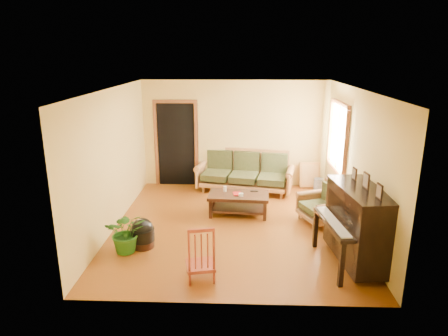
{
  "coord_description": "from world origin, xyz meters",
  "views": [
    {
      "loc": [
        0.1,
        -7.1,
        3.22
      ],
      "look_at": [
        -0.18,
        0.2,
        1.1
      ],
      "focal_mm": 32.0,
      "sensor_mm": 36.0,
      "label": 1
    }
  ],
  "objects_px": {
    "piano": "(358,227)",
    "footstool": "(143,236)",
    "sofa": "(244,172)",
    "red_chair": "(200,252)",
    "ceramic_crock": "(318,184)",
    "potted_plant": "(127,232)",
    "coffee_table": "(239,204)",
    "armchair": "(320,203)"
  },
  "relations": [
    {
      "from": "piano",
      "to": "footstool",
      "type": "bearing_deg",
      "value": 166.06
    },
    {
      "from": "coffee_table",
      "to": "footstool",
      "type": "xyz_separation_m",
      "value": [
        -1.63,
        -1.51,
        -0.03
      ]
    },
    {
      "from": "footstool",
      "to": "armchair",
      "type": "bearing_deg",
      "value": 20.01
    },
    {
      "from": "coffee_table",
      "to": "sofa",
      "type": "bearing_deg",
      "value": 84.88
    },
    {
      "from": "footstool",
      "to": "potted_plant",
      "type": "distance_m",
      "value": 0.33
    },
    {
      "from": "coffee_table",
      "to": "piano",
      "type": "xyz_separation_m",
      "value": [
        1.85,
        -1.94,
        0.41
      ]
    },
    {
      "from": "piano",
      "to": "potted_plant",
      "type": "bearing_deg",
      "value": 169.28
    },
    {
      "from": "coffee_table",
      "to": "potted_plant",
      "type": "height_order",
      "value": "potted_plant"
    },
    {
      "from": "sofa",
      "to": "piano",
      "type": "distance_m",
      "value": 3.81
    },
    {
      "from": "sofa",
      "to": "red_chair",
      "type": "relative_size",
      "value": 2.57
    },
    {
      "from": "piano",
      "to": "armchair",
      "type": "bearing_deg",
      "value": 92.81
    },
    {
      "from": "sofa",
      "to": "potted_plant",
      "type": "bearing_deg",
      "value": -110.82
    },
    {
      "from": "sofa",
      "to": "red_chair",
      "type": "height_order",
      "value": "sofa"
    },
    {
      "from": "ceramic_crock",
      "to": "potted_plant",
      "type": "height_order",
      "value": "potted_plant"
    },
    {
      "from": "sofa",
      "to": "red_chair",
      "type": "distance_m",
      "value": 3.98
    },
    {
      "from": "armchair",
      "to": "footstool",
      "type": "height_order",
      "value": "armchair"
    },
    {
      "from": "footstool",
      "to": "potted_plant",
      "type": "xyz_separation_m",
      "value": [
        -0.22,
        -0.18,
        0.17
      ]
    },
    {
      "from": "coffee_table",
      "to": "red_chair",
      "type": "bearing_deg",
      "value": -102.58
    },
    {
      "from": "sofa",
      "to": "coffee_table",
      "type": "relative_size",
      "value": 1.85
    },
    {
      "from": "red_chair",
      "to": "ceramic_crock",
      "type": "height_order",
      "value": "red_chair"
    },
    {
      "from": "piano",
      "to": "coffee_table",
      "type": "bearing_deg",
      "value": 126.81
    },
    {
      "from": "armchair",
      "to": "ceramic_crock",
      "type": "distance_m",
      "value": 2.02
    },
    {
      "from": "footstool",
      "to": "ceramic_crock",
      "type": "xyz_separation_m",
      "value": [
        3.57,
        3.15,
        -0.06
      ]
    },
    {
      "from": "ceramic_crock",
      "to": "potted_plant",
      "type": "distance_m",
      "value": 5.05
    },
    {
      "from": "coffee_table",
      "to": "footstool",
      "type": "relative_size",
      "value": 3.0
    },
    {
      "from": "sofa",
      "to": "piano",
      "type": "height_order",
      "value": "piano"
    },
    {
      "from": "coffee_table",
      "to": "armchair",
      "type": "xyz_separation_m",
      "value": [
        1.58,
        -0.34,
        0.18
      ]
    },
    {
      "from": "sofa",
      "to": "ceramic_crock",
      "type": "height_order",
      "value": "sofa"
    },
    {
      "from": "piano",
      "to": "ceramic_crock",
      "type": "height_order",
      "value": "piano"
    },
    {
      "from": "sofa",
      "to": "armchair",
      "type": "relative_size",
      "value": 2.83
    },
    {
      "from": "footstool",
      "to": "ceramic_crock",
      "type": "distance_m",
      "value": 4.76
    },
    {
      "from": "piano",
      "to": "red_chair",
      "type": "bearing_deg",
      "value": -174.49
    },
    {
      "from": "red_chair",
      "to": "potted_plant",
      "type": "distance_m",
      "value": 1.52
    },
    {
      "from": "armchair",
      "to": "ceramic_crock",
      "type": "xyz_separation_m",
      "value": [
        0.36,
        1.98,
        -0.26
      ]
    },
    {
      "from": "armchair",
      "to": "piano",
      "type": "bearing_deg",
      "value": -101.4
    },
    {
      "from": "footstool",
      "to": "red_chair",
      "type": "relative_size",
      "value": 0.46
    },
    {
      "from": "piano",
      "to": "footstool",
      "type": "relative_size",
      "value": 3.51
    },
    {
      "from": "sofa",
      "to": "red_chair",
      "type": "bearing_deg",
      "value": -88.42
    },
    {
      "from": "armchair",
      "to": "red_chair",
      "type": "xyz_separation_m",
      "value": [
        -2.13,
        -2.13,
        0.04
      ]
    },
    {
      "from": "coffee_table",
      "to": "ceramic_crock",
      "type": "bearing_deg",
      "value": 40.17
    },
    {
      "from": "red_chair",
      "to": "piano",
      "type": "bearing_deg",
      "value": 0.13
    },
    {
      "from": "piano",
      "to": "red_chair",
      "type": "height_order",
      "value": "piano"
    }
  ]
}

